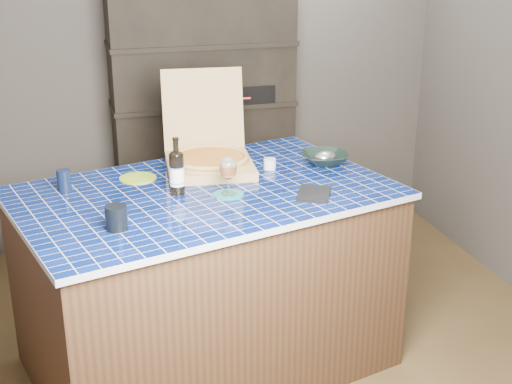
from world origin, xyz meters
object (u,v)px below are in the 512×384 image
object	(u,v)px
mead_bottle	(177,172)
pizza_box	(209,156)
wine_glass	(228,169)
bowl	(325,158)
dvd_case	(314,194)
kitchen_island	(207,279)

from	to	relation	value
mead_bottle	pizza_box	bearing A→B (deg)	55.23
mead_bottle	wine_glass	size ratio (longest dim) A/B	1.50
wine_glass	bowl	xyz separation A→B (m)	(0.61, 0.33, -0.10)
wine_glass	mead_bottle	bearing A→B (deg)	159.28
bowl	wine_glass	bearing A→B (deg)	-151.95
mead_bottle	dvd_case	distance (m)	0.66
mead_bottle	wine_glass	xyz separation A→B (m)	(0.23, -0.09, 0.02)
mead_bottle	dvd_case	world-z (taller)	mead_bottle
kitchen_island	pizza_box	size ratio (longest dim) A/B	3.47
mead_bottle	bowl	xyz separation A→B (m)	(0.84, 0.24, -0.08)
wine_glass	dvd_case	size ratio (longest dim) A/B	0.89
kitchen_island	bowl	distance (m)	0.91
wine_glass	pizza_box	bearing A→B (deg)	90.87
bowl	pizza_box	bearing A→B (deg)	172.44
wine_glass	dvd_case	world-z (taller)	wine_glass
wine_glass	bowl	distance (m)	0.70
pizza_box	wine_glass	world-z (taller)	pizza_box
pizza_box	dvd_case	distance (m)	0.66
pizza_box	bowl	distance (m)	0.63
kitchen_island	bowl	size ratio (longest dim) A/B	8.19
kitchen_island	wine_glass	xyz separation A→B (m)	(0.10, -0.10, 0.62)
mead_bottle	wine_glass	bearing A→B (deg)	-20.72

